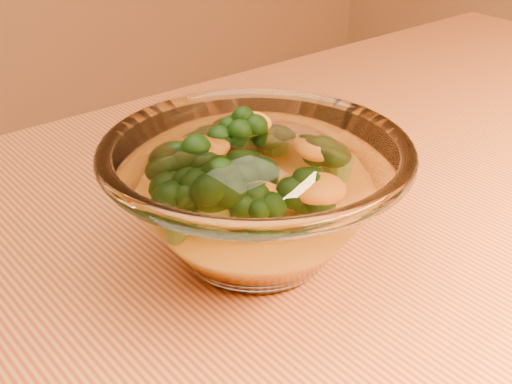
# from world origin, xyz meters

# --- Properties ---
(glass_bowl) EXTENTS (0.20, 0.20, 0.09)m
(glass_bowl) POSITION_xyz_m (-0.06, 0.09, 0.80)
(glass_bowl) COLOR white
(glass_bowl) RESTS_ON table
(cheese_sauce) EXTENTS (0.12, 0.12, 0.03)m
(cheese_sauce) POSITION_xyz_m (-0.06, 0.09, 0.78)
(cheese_sauce) COLOR orange
(cheese_sauce) RESTS_ON glass_bowl
(broccoli_heap) EXTENTS (0.12, 0.12, 0.07)m
(broccoli_heap) POSITION_xyz_m (-0.07, 0.10, 0.81)
(broccoli_heap) COLOR black
(broccoli_heap) RESTS_ON cheese_sauce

